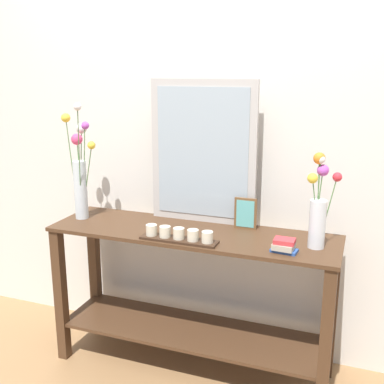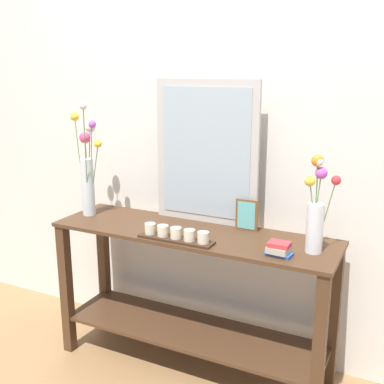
{
  "view_description": "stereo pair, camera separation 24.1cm",
  "coord_description": "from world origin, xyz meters",
  "px_view_note": "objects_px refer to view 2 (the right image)",
  "views": [
    {
      "loc": [
        0.81,
        -2.19,
        1.62
      ],
      "look_at": [
        0.0,
        0.0,
        1.01
      ],
      "focal_mm": 44.2,
      "sensor_mm": 36.0,
      "label": 1
    },
    {
      "loc": [
        1.04,
        -2.09,
        1.62
      ],
      "look_at": [
        0.0,
        0.0,
        1.01
      ],
      "focal_mm": 44.2,
      "sensor_mm": 36.0,
      "label": 2
    }
  ],
  "objects_px": {
    "console_table": "(192,285)",
    "mirror_leaning": "(206,153)",
    "vase_right": "(316,211)",
    "picture_frame_small": "(247,215)",
    "tall_vase_left": "(87,169)",
    "candle_tray": "(176,235)",
    "book_stack": "(279,249)"
  },
  "relations": [
    {
      "from": "mirror_leaning",
      "to": "candle_tray",
      "type": "relative_size",
      "value": 1.97
    },
    {
      "from": "console_table",
      "to": "tall_vase_left",
      "type": "relative_size",
      "value": 2.32
    },
    {
      "from": "tall_vase_left",
      "to": "book_stack",
      "type": "relative_size",
      "value": 5.16
    },
    {
      "from": "mirror_leaning",
      "to": "vase_right",
      "type": "xyz_separation_m",
      "value": [
        0.64,
        -0.19,
        -0.19
      ]
    },
    {
      "from": "candle_tray",
      "to": "book_stack",
      "type": "bearing_deg",
      "value": 4.18
    },
    {
      "from": "mirror_leaning",
      "to": "tall_vase_left",
      "type": "distance_m",
      "value": 0.7
    },
    {
      "from": "console_table",
      "to": "book_stack",
      "type": "xyz_separation_m",
      "value": [
        0.5,
        -0.12,
        0.34
      ]
    },
    {
      "from": "mirror_leaning",
      "to": "book_stack",
      "type": "xyz_separation_m",
      "value": [
        0.51,
        -0.3,
        -0.36
      ]
    },
    {
      "from": "book_stack",
      "to": "candle_tray",
      "type": "bearing_deg",
      "value": -175.82
    },
    {
      "from": "console_table",
      "to": "tall_vase_left",
      "type": "height_order",
      "value": "tall_vase_left"
    },
    {
      "from": "candle_tray",
      "to": "book_stack",
      "type": "height_order",
      "value": "candle_tray"
    },
    {
      "from": "picture_frame_small",
      "to": "console_table",
      "type": "bearing_deg",
      "value": -150.95
    },
    {
      "from": "tall_vase_left",
      "to": "book_stack",
      "type": "xyz_separation_m",
      "value": [
        1.17,
        -0.12,
        -0.24
      ]
    },
    {
      "from": "mirror_leaning",
      "to": "vase_right",
      "type": "relative_size",
      "value": 1.71
    },
    {
      "from": "tall_vase_left",
      "to": "book_stack",
      "type": "height_order",
      "value": "tall_vase_left"
    },
    {
      "from": "console_table",
      "to": "mirror_leaning",
      "type": "xyz_separation_m",
      "value": [
        -0.01,
        0.19,
        0.69
      ]
    },
    {
      "from": "mirror_leaning",
      "to": "vase_right",
      "type": "bearing_deg",
      "value": -16.26
    },
    {
      "from": "mirror_leaning",
      "to": "book_stack",
      "type": "height_order",
      "value": "mirror_leaning"
    },
    {
      "from": "vase_right",
      "to": "picture_frame_small",
      "type": "distance_m",
      "value": 0.42
    },
    {
      "from": "mirror_leaning",
      "to": "picture_frame_small",
      "type": "distance_m",
      "value": 0.4
    },
    {
      "from": "picture_frame_small",
      "to": "candle_tray",
      "type": "bearing_deg",
      "value": -131.52
    },
    {
      "from": "console_table",
      "to": "book_stack",
      "type": "distance_m",
      "value": 0.61
    },
    {
      "from": "vase_right",
      "to": "book_stack",
      "type": "relative_size",
      "value": 3.56
    },
    {
      "from": "vase_right",
      "to": "tall_vase_left",
      "type": "bearing_deg",
      "value": 179.75
    },
    {
      "from": "book_stack",
      "to": "console_table",
      "type": "bearing_deg",
      "value": 166.64
    },
    {
      "from": "mirror_leaning",
      "to": "picture_frame_small",
      "type": "height_order",
      "value": "mirror_leaning"
    },
    {
      "from": "picture_frame_small",
      "to": "book_stack",
      "type": "distance_m",
      "value": 0.36
    },
    {
      "from": "mirror_leaning",
      "to": "tall_vase_left",
      "type": "height_order",
      "value": "mirror_leaning"
    },
    {
      "from": "mirror_leaning",
      "to": "candle_tray",
      "type": "bearing_deg",
      "value": -90.74
    },
    {
      "from": "console_table",
      "to": "candle_tray",
      "type": "bearing_deg",
      "value": -94.12
    },
    {
      "from": "console_table",
      "to": "tall_vase_left",
      "type": "distance_m",
      "value": 0.88
    },
    {
      "from": "mirror_leaning",
      "to": "tall_vase_left",
      "type": "bearing_deg",
      "value": -164.78
    }
  ]
}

